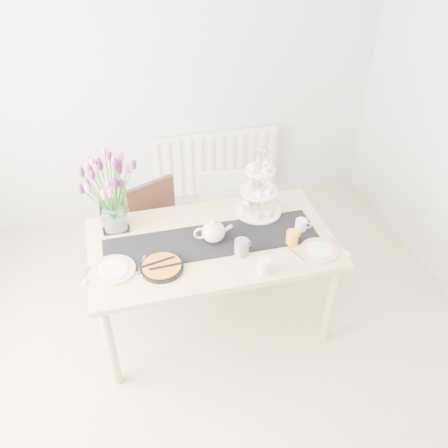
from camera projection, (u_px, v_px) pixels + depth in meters
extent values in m
plane|color=tan|center=(218.00, 404.00, 3.00)|extent=(4.50, 4.50, 0.00)
plane|color=#B8BBBD|center=(154.00, 77.00, 3.94)|extent=(4.00, 0.00, 4.00)
cube|color=white|center=(215.00, 163.00, 4.51)|extent=(1.20, 0.08, 0.60)
cube|color=tan|center=(212.00, 243.00, 3.12)|extent=(1.60, 0.90, 0.04)
cylinder|color=tan|center=(111.00, 347.00, 2.91)|extent=(0.06, 0.06, 0.71)
cylinder|color=tan|center=(330.00, 304.00, 3.19)|extent=(0.06, 0.06, 0.71)
cylinder|color=tan|center=(105.00, 266.00, 3.50)|extent=(0.06, 0.06, 0.71)
cylinder|color=tan|center=(291.00, 235.00, 3.78)|extent=(0.06, 0.06, 0.71)
cube|color=#351F13|center=(166.00, 237.00, 3.67)|extent=(0.53, 0.53, 0.04)
cube|color=#351F13|center=(151.00, 204.00, 3.65)|extent=(0.39, 0.20, 0.38)
cylinder|color=#351F13|center=(160.00, 280.00, 3.60)|extent=(0.04, 0.04, 0.39)
cylinder|color=#351F13|center=(199.00, 261.00, 3.78)|extent=(0.04, 0.04, 0.39)
cylinder|color=#351F13|center=(137.00, 256.00, 3.83)|extent=(0.04, 0.04, 0.39)
cylinder|color=#351F13|center=(175.00, 238.00, 4.00)|extent=(0.04, 0.04, 0.39)
cube|color=silver|center=(227.00, 227.00, 3.78)|extent=(0.45, 0.45, 0.04)
cube|color=silver|center=(225.00, 192.00, 3.79)|extent=(0.40, 0.09, 0.38)
cylinder|color=silver|center=(208.00, 264.00, 3.75)|extent=(0.04, 0.04, 0.39)
cylinder|color=silver|center=(252.00, 260.00, 3.78)|extent=(0.04, 0.04, 0.39)
cylinder|color=silver|center=(204.00, 235.00, 4.03)|extent=(0.04, 0.04, 0.39)
cylinder|color=silver|center=(245.00, 232.00, 4.07)|extent=(0.04, 0.04, 0.39)
cube|color=black|center=(212.00, 240.00, 3.10)|extent=(1.40, 0.35, 0.01)
cube|color=silver|center=(115.00, 217.00, 3.17)|extent=(0.17, 0.17, 0.17)
cylinder|color=gold|center=(260.00, 184.00, 3.21)|extent=(0.01, 0.01, 0.48)
cylinder|color=white|center=(258.00, 211.00, 3.35)|extent=(0.32, 0.32, 0.01)
cylinder|color=white|center=(259.00, 191.00, 3.25)|extent=(0.26, 0.26, 0.01)
cylinder|color=white|center=(260.00, 170.00, 3.15)|extent=(0.21, 0.21, 0.01)
cylinder|color=silver|center=(301.00, 225.00, 3.18)|extent=(0.11, 0.11, 0.08)
cylinder|color=black|center=(162.00, 267.00, 2.89)|extent=(0.27, 0.27, 0.02)
cylinder|color=orange|center=(162.00, 266.00, 2.88)|extent=(0.24, 0.24, 0.01)
cylinder|color=slate|center=(242.00, 247.00, 2.97)|extent=(0.12, 0.12, 0.11)
cylinder|color=silver|center=(264.00, 266.00, 2.84)|extent=(0.11, 0.11, 0.10)
cylinder|color=orange|center=(292.00, 238.00, 3.06)|extent=(0.10, 0.10, 0.09)
cylinder|color=silver|center=(113.00, 270.00, 2.87)|extent=(0.35, 0.35, 0.01)
cylinder|color=silver|center=(319.00, 250.00, 3.02)|extent=(0.31, 0.31, 0.01)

